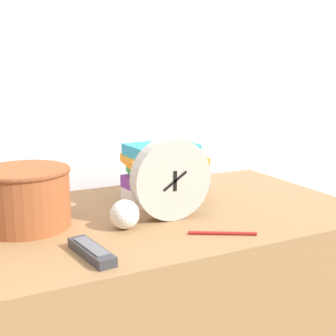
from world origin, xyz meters
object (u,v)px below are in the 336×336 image
book_stack (164,172)px  crumpled_paper_ball (125,214)px  basket (25,196)px  tv_remote (91,251)px  desk_clock (171,179)px  pen (222,233)px

book_stack → crumpled_paper_ball: size_ratio=3.43×
basket → crumpled_paper_ball: bearing=-30.6°
book_stack → crumpled_paper_ball: book_stack is taller
tv_remote → crumpled_paper_ball: bearing=45.4°
desk_clock → book_stack: desk_clock is taller
desk_clock → book_stack: 0.17m
tv_remote → pen: (0.30, -0.02, -0.01)m
basket → crumpled_paper_ball: 0.24m
desk_clock → pen: desk_clock is taller
desk_clock → basket: size_ratio=0.94×
pen → tv_remote: bearing=176.9°
book_stack → tv_remote: book_stack is taller
desk_clock → tv_remote: 0.30m
basket → tv_remote: (0.08, -0.24, -0.07)m
desk_clock → crumpled_paper_ball: 0.15m
book_stack → tv_remote: (-0.31, -0.30, -0.07)m
crumpled_paper_ball → book_stack: bearing=42.5°
basket → tv_remote: bearing=-71.5°
pen → basket: bearing=145.9°
tv_remote → pen: 0.30m
tv_remote → basket: bearing=108.5°
desk_clock → basket: bearing=162.4°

